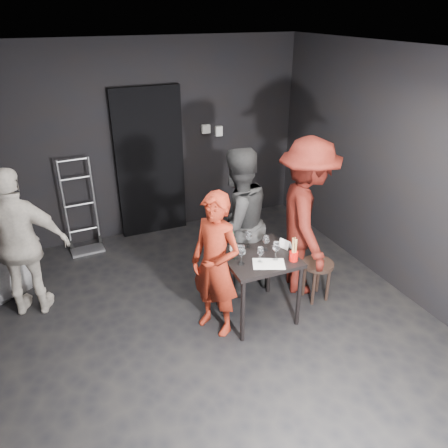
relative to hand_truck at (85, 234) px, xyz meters
name	(u,v)px	position (x,y,z in m)	size (l,w,h in m)	color
floor	(217,328)	(1.02, -2.27, -0.23)	(4.50, 5.00, 0.02)	black
ceiling	(214,53)	(1.02, -2.27, 2.47)	(4.50, 5.00, 0.02)	silver
wall_back	(147,141)	(1.02, 0.23, 1.12)	(4.50, 0.04, 2.70)	black
wall_front	(431,432)	(1.02, -4.77, 1.12)	(4.50, 0.04, 2.70)	black
wall_right	(406,177)	(3.27, -2.27, 1.12)	(0.04, 5.00, 2.70)	black
doorway	(150,163)	(1.02, 0.17, 0.82)	(0.95, 0.10, 2.10)	black
wallbox_upper	(206,129)	(1.87, 0.18, 1.22)	(0.12, 0.06, 0.12)	#B7B7B2
wallbox_lower	(219,131)	(2.07, 0.18, 1.17)	(0.10, 0.06, 0.14)	#B7B7B2
hand_truck	(85,234)	(0.00, 0.00, 0.00)	(0.43, 0.36, 1.29)	#B2B2B7
tasting_table	(258,263)	(1.51, -2.22, 0.42)	(0.72, 0.72, 0.75)	black
stool	(317,270)	(2.27, -2.22, 0.15)	(0.35, 0.35, 0.47)	black
server_red	(216,264)	(1.03, -2.25, 0.54)	(0.56, 0.37, 1.54)	maroon
woman_black	(237,213)	(1.52, -1.68, 0.76)	(0.97, 0.53, 1.99)	black
man_maroon	(307,202)	(2.24, -1.95, 0.88)	(1.43, 0.66, 2.22)	#4D120D
bystander_cream	(20,237)	(-0.70, -1.18, 0.68)	(1.07, 0.51, 1.82)	beige
tasting_mat	(269,264)	(1.52, -2.42, 0.52)	(0.31, 0.21, 0.00)	white
wine_glass_a	(241,254)	(1.28, -2.31, 0.63)	(0.08, 0.08, 0.22)	white
wine_glass_b	(236,251)	(1.27, -2.20, 0.61)	(0.07, 0.07, 0.18)	white
wine_glass_c	(249,239)	(1.49, -2.03, 0.62)	(0.07, 0.07, 0.19)	white
wine_glass_d	(260,254)	(1.46, -2.35, 0.61)	(0.07, 0.07, 0.18)	white
wine_glass_e	(276,250)	(1.63, -2.37, 0.63)	(0.08, 0.08, 0.21)	white
wine_glass_f	(266,243)	(1.62, -2.17, 0.61)	(0.07, 0.07, 0.19)	white
wine_bottle	(233,247)	(1.26, -2.15, 0.63)	(0.07, 0.07, 0.28)	black
breadstick_cup	(294,250)	(1.78, -2.45, 0.64)	(0.09, 0.09, 0.27)	red
reserved_card	(284,244)	(1.82, -2.20, 0.57)	(0.08, 0.12, 0.10)	white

